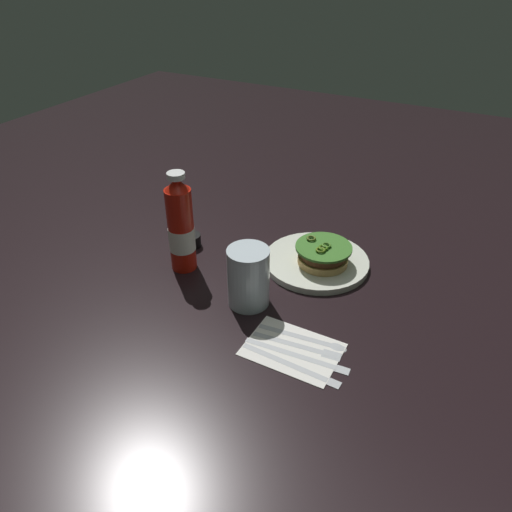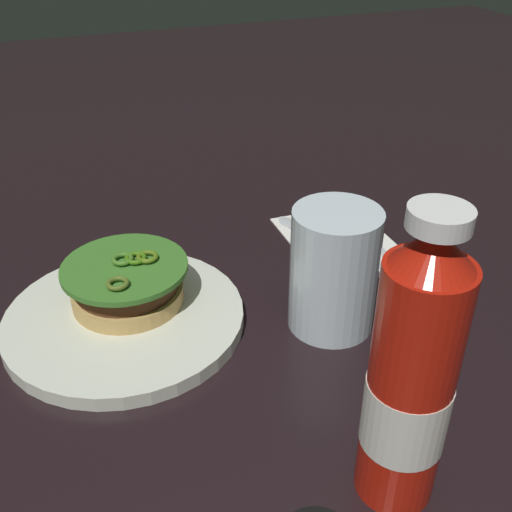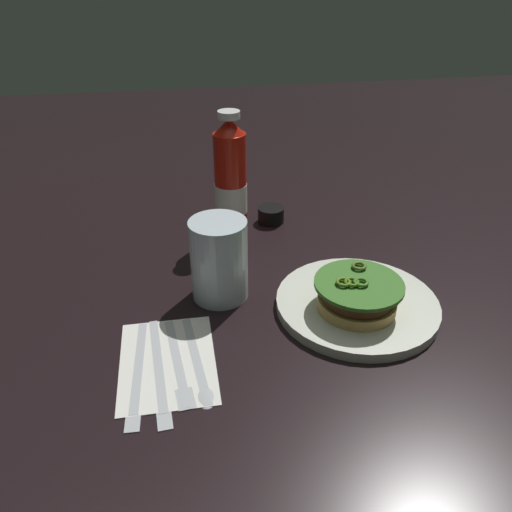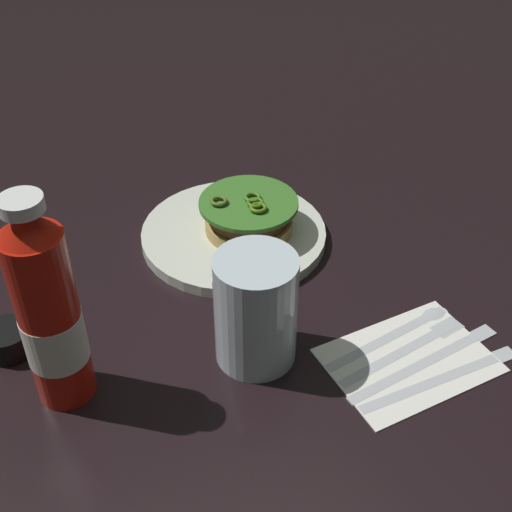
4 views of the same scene
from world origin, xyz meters
name	(u,v)px [view 2 (image 2 of 4)]	position (x,y,z in m)	size (l,w,h in m)	color
ground_plane	(188,357)	(0.00, 0.00, 0.00)	(3.00, 3.00, 0.00)	black
dinner_plate	(125,318)	(0.07, 0.05, 0.01)	(0.25, 0.25, 0.02)	silver
burger_sandwich	(127,283)	(0.09, 0.04, 0.04)	(0.13, 0.13, 0.05)	tan
ketchup_bottle	(411,381)	(-0.20, -0.11, 0.11)	(0.06, 0.06, 0.24)	red
water_glass	(334,270)	(0.00, -0.16, 0.07)	(0.09, 0.09, 0.13)	silver
napkin	(341,241)	(0.14, -0.25, 0.00)	(0.18, 0.13, 0.00)	white
butter_knife	(359,225)	(0.17, -0.29, 0.00)	(0.20, 0.03, 0.00)	silver
steak_knife	(340,228)	(0.17, -0.26, 0.00)	(0.21, 0.03, 0.00)	silver
fork_utensil	(325,235)	(0.16, -0.23, 0.00)	(0.18, 0.03, 0.00)	silver
spoon_utensil	(303,235)	(0.17, -0.21, 0.00)	(0.18, 0.03, 0.00)	silver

